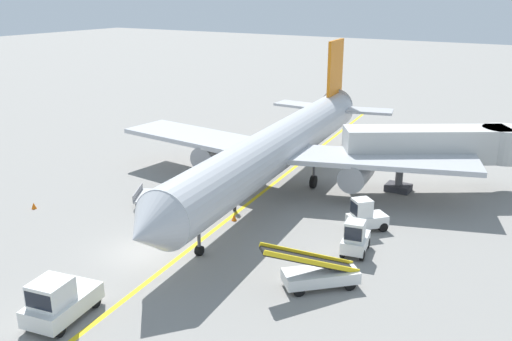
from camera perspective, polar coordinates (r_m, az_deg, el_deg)
The scene contains 13 objects.
ground_plane at distance 32.89m, azimuth -11.62°, elevation -8.20°, with size 300.00×300.00×0.00m, color gray.
taxi_line_yellow at distance 35.37m, azimuth -4.05°, elevation -5.91°, with size 0.30×80.00×0.01m, color yellow.
airliner at distance 40.93m, azimuth 2.50°, elevation 2.55°, with size 28.42×35.33×10.10m.
jet_bridge at distance 42.94m, azimuth 18.86°, elevation 2.49°, with size 12.17×8.97×4.85m.
pushback_tug at distance 27.15m, azimuth -19.65°, elevation -12.55°, with size 2.49×3.87×2.20m.
baggage_tug_near_wing at distance 35.28m, azimuth 11.20°, elevation -4.66°, with size 2.57×2.65×2.10m.
baggage_tug_by_cargo_door at distance 32.12m, azimuth 10.21°, elevation -6.94°, with size 1.71×2.60×2.10m.
belt_loader_forward_hold at distance 28.51m, azimuth 6.46°, elevation -10.48°, with size 4.47×4.37×2.59m.
baggage_cart_loaded at distance 40.04m, azimuth -11.05°, elevation -2.58°, with size 2.73×3.67×0.94m.
ground_crew_marshaller at distance 37.61m, azimuth -2.23°, elevation -2.89°, with size 0.36×0.24×1.70m.
safety_cone_nose_left at distance 41.55m, azimuth -1.04°, elevation -1.83°, with size 0.36×0.36×0.44m, color orange.
safety_cone_nose_right at distance 41.17m, azimuth -21.95°, elevation -3.39°, with size 0.36×0.36×0.44m, color orange.
safety_cone_wingtip_left at distance 36.31m, azimuth -2.27°, elevation -4.86°, with size 0.36×0.36×0.44m, color orange.
Camera 1 is at (20.57, -21.29, 14.33)m, focal length 38.77 mm.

